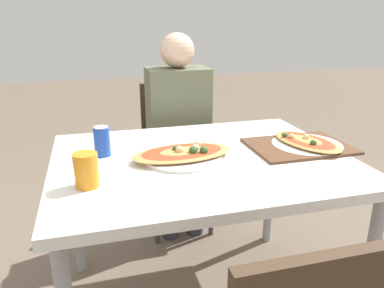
% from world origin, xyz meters
% --- Properties ---
extents(dining_table, '(1.20, 0.94, 0.75)m').
position_xyz_m(dining_table, '(0.00, 0.00, 0.68)').
color(dining_table, white).
rests_on(dining_table, ground_plane).
extents(chair_far_seated, '(0.40, 0.40, 0.91)m').
position_xyz_m(chair_far_seated, '(0.06, 0.80, 0.51)').
color(chair_far_seated, '#3F2D1E').
rests_on(chair_far_seated, ground_plane).
extents(person_seated, '(0.35, 0.26, 1.22)m').
position_xyz_m(person_seated, '(0.06, 0.68, 0.71)').
color(person_seated, '#2D2D38').
rests_on(person_seated, ground_plane).
extents(pizza_main, '(0.43, 0.32, 0.06)m').
position_xyz_m(pizza_main, '(-0.08, 0.01, 0.77)').
color(pizza_main, white).
rests_on(pizza_main, dining_table).
extents(soda_can, '(0.07, 0.07, 0.12)m').
position_xyz_m(soda_can, '(-0.39, 0.13, 0.81)').
color(soda_can, '#1E47B2').
rests_on(soda_can, dining_table).
extents(drink_glass, '(0.08, 0.08, 0.12)m').
position_xyz_m(drink_glass, '(-0.46, -0.17, 0.81)').
color(drink_glass, orange).
rests_on(drink_glass, dining_table).
extents(serving_tray, '(0.43, 0.32, 0.01)m').
position_xyz_m(serving_tray, '(0.45, -0.00, 0.76)').
color(serving_tray, brown).
rests_on(serving_tray, dining_table).
extents(pizza_second, '(0.31, 0.39, 0.05)m').
position_xyz_m(pizza_second, '(0.49, -0.00, 0.77)').
color(pizza_second, white).
rests_on(pizza_second, dining_table).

